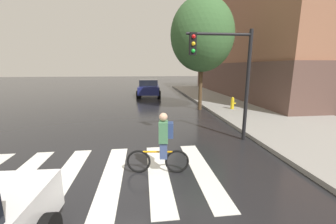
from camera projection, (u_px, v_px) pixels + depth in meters
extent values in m
plane|color=black|center=(99.00, 176.00, 5.65)|extent=(120.00, 120.00, 0.00)
cube|color=silver|center=(14.00, 181.00, 5.40)|extent=(0.55, 3.75, 0.01)
cube|color=silver|center=(64.00, 178.00, 5.55)|extent=(0.55, 3.75, 0.01)
cube|color=silver|center=(112.00, 175.00, 5.69)|extent=(0.55, 3.75, 0.01)
cube|color=silver|center=(158.00, 173.00, 5.83)|extent=(0.55, 3.75, 0.01)
cube|color=silver|center=(202.00, 170.00, 5.98)|extent=(0.55, 3.75, 0.01)
cube|color=navy|center=(149.00, 89.00, 20.96)|extent=(2.14, 4.84, 0.72)
cube|color=black|center=(149.00, 82.00, 20.67)|extent=(1.81, 2.35, 0.57)
cylinder|color=black|center=(140.00, 91.00, 22.45)|extent=(0.28, 0.71, 0.70)
cylinder|color=black|center=(158.00, 91.00, 22.58)|extent=(0.28, 0.71, 0.70)
cylinder|color=black|center=(138.00, 95.00, 19.48)|extent=(0.28, 0.71, 0.70)
cylinder|color=black|center=(159.00, 94.00, 19.62)|extent=(0.28, 0.71, 0.70)
torus|color=black|center=(177.00, 161.00, 5.79)|extent=(0.66, 0.14, 0.66)
torus|color=black|center=(139.00, 161.00, 5.79)|extent=(0.66, 0.14, 0.66)
cylinder|color=orange|center=(158.00, 152.00, 5.73)|extent=(0.89, 0.16, 0.05)
cylinder|color=orange|center=(164.00, 149.00, 5.72)|extent=(0.04, 0.04, 0.45)
cube|color=#384772|center=(164.00, 148.00, 5.71)|extent=(0.23, 0.30, 0.56)
cube|color=#3F724C|center=(163.00, 132.00, 5.61)|extent=(0.28, 0.39, 0.56)
sphere|color=tan|center=(163.00, 117.00, 5.53)|extent=(0.22, 0.22, 0.22)
cube|color=navy|center=(170.00, 130.00, 5.60)|extent=(0.19, 0.30, 0.40)
cylinder|color=black|center=(247.00, 87.00, 8.07)|extent=(0.14, 0.14, 4.20)
cylinder|color=black|center=(219.00, 34.00, 7.53)|extent=(2.40, 0.10, 0.10)
cube|color=black|center=(193.00, 44.00, 7.49)|extent=(0.24, 0.20, 0.76)
sphere|color=red|center=(194.00, 36.00, 7.33)|extent=(0.14, 0.14, 0.14)
sphere|color=gold|center=(193.00, 44.00, 7.38)|extent=(0.14, 0.14, 0.14)
sphere|color=green|center=(193.00, 51.00, 7.43)|extent=(0.14, 0.14, 0.14)
cylinder|color=gold|center=(232.00, 104.00, 13.87)|extent=(0.22, 0.22, 0.65)
sphere|color=gold|center=(233.00, 98.00, 13.80)|extent=(0.18, 0.18, 0.18)
cylinder|color=gold|center=(235.00, 103.00, 13.88)|extent=(0.12, 0.09, 0.09)
cylinder|color=#4C3823|center=(200.00, 86.00, 14.10)|extent=(0.24, 0.24, 3.23)
ellipsoid|color=#386033|center=(202.00, 35.00, 13.43)|extent=(4.02, 4.02, 4.62)
cube|color=brown|center=(296.00, 79.00, 21.88)|extent=(15.71, 19.61, 3.20)
cube|color=#936047|center=(303.00, 28.00, 20.83)|extent=(15.40, 19.22, 6.82)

